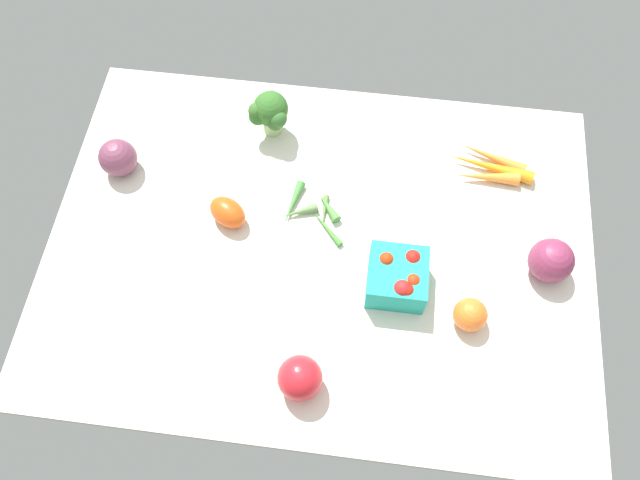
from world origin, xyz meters
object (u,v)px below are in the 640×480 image
Objects in this scene: red_onion_near_basket at (551,262)px; bell_pepper_red at (301,378)px; carrot_bunch at (490,167)px; roma_tomato at (228,212)px; okra_pile at (310,210)px; heirloom_tomato_orange at (470,315)px; berry_basket at (398,277)px; broccoli_head at (270,112)px; red_onion_center at (118,158)px.

red_onion_near_basket is 1.00× the size of bell_pepper_red.
red_onion_near_basket is 23.82cm from carrot_bunch.
red_onion_near_basket and bell_pepper_red have the same top height.
roma_tomato is 16.05cm from okra_pile.
berry_basket is at bearing 158.53° from heirloom_tomato_orange.
bell_pepper_red is at bearing -125.85° from berry_basket.
roma_tomato is at bearing -102.80° from broccoli_head.
red_onion_center is at bearing -155.91° from broccoli_head.
okra_pile is 37.46cm from carrot_bunch.
broccoli_head is at bearing 138.32° from heirloom_tomato_orange.
okra_pile is 0.75× the size of carrot_bunch.
red_onion_center is (-28.68, -12.83, -2.70)cm from broccoli_head.
red_onion_center is at bearing -168.57° from roma_tomato.
red_onion_center reaches higher than heirloom_tomato_orange.
bell_pepper_red is at bearing -75.35° from broccoli_head.
broccoli_head is (-55.78, 25.37, 2.35)cm from red_onion_near_basket.
berry_basket reaches higher than roma_tomato.
heirloom_tomato_orange is at bearing -140.79° from red_onion_near_basket.
heirloom_tomato_orange reaches higher than carrot_bunch.
berry_basket is at bearing -166.84° from red_onion_near_basket.
carrot_bunch is (34.70, 14.11, 0.48)cm from okra_pile.
okra_pile is 36.23cm from heirloom_tomato_orange.
red_onion_near_basket is 0.78× the size of berry_basket.
berry_basket reaches higher than okra_pile.
okra_pile is (-45.16, 7.12, -3.25)cm from red_onion_near_basket.
broccoli_head is (-28.34, 31.79, 2.60)cm from berry_basket.
broccoli_head is (4.94, 21.76, 3.81)cm from roma_tomato.
carrot_bunch is 45.80cm from broccoli_head.
red_onion_near_basket is 61.33cm from broccoli_head.
broccoli_head is at bearing 174.76° from carrot_bunch.
carrot_bunch is (50.26, 17.61, -1.31)cm from roma_tomato.
berry_basket is (-27.44, -6.41, -0.25)cm from red_onion_near_basket.
carrot_bunch is at bearing 51.35° from roma_tomato.
berry_basket is 25.11cm from bell_pepper_red.
broccoli_head is 1.29× the size of bell_pepper_red.
berry_basket is 1.28× the size of bell_pepper_red.
bell_pepper_red is at bearing -84.92° from okra_pile.
berry_basket is (17.72, -13.53, 3.00)cm from okra_pile.
okra_pile is at bearing -7.87° from red_onion_center.
heirloom_tomato_orange is at bearing 28.49° from bell_pepper_red.
broccoli_head is at bearing 104.65° from bell_pepper_red.
carrot_bunch is at bearing -5.24° from broccoli_head.
red_onion_near_basket is 1.09× the size of red_onion_center.
heirloom_tomato_orange is at bearing -96.55° from carrot_bunch.
carrot_bunch is (-10.46, 21.22, -2.76)cm from red_onion_near_basket.
okra_pile is at bearing -157.88° from carrot_bunch.
red_onion_near_basket is 0.47× the size of carrot_bunch.
berry_basket is 42.66cm from broccoli_head.
red_onion_near_basket is 28.18cm from berry_basket.
bell_pepper_red is at bearing -123.44° from carrot_bunch.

